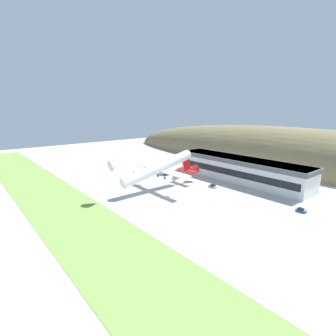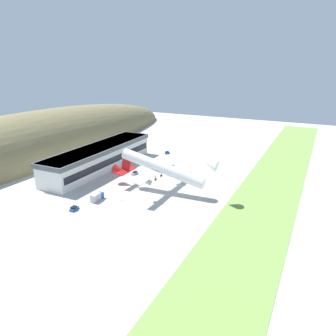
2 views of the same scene
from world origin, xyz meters
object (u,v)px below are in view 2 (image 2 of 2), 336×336
at_px(service_car_1, 167,153).
at_px(traffic_cone_1, 172,171).
at_px(service_car_0, 135,173).
at_px(traffic_cone_0, 122,200).
at_px(terminal_building, 100,156).
at_px(service_car_2, 74,208).
at_px(fuel_truck, 97,197).
at_px(cargo_airplane, 160,168).

relative_size(service_car_1, traffic_cone_1, 6.58).
height_order(service_car_0, traffic_cone_0, service_car_0).
bearing_deg(traffic_cone_0, terminal_building, 47.68).
xyz_separation_m(service_car_0, traffic_cone_1, (12.97, -15.43, -0.33)).
xyz_separation_m(service_car_2, traffic_cone_0, (15.88, -11.66, -0.41)).
bearing_deg(traffic_cone_1, service_car_1, 30.70).
xyz_separation_m(terminal_building, fuel_truck, (-35.48, -24.86, -5.47)).
relative_size(terminal_building, traffic_cone_1, 132.24).
bearing_deg(service_car_1, service_car_2, -178.12).
height_order(fuel_truck, traffic_cone_1, fuel_truck).
bearing_deg(fuel_truck, terminal_building, 35.02).
xyz_separation_m(terminal_building, service_car_1, (42.10, -19.74, -6.31)).
bearing_deg(terminal_building, cargo_airplane, -108.02).
bearing_deg(service_car_2, service_car_0, 1.15).
distance_m(cargo_airplane, service_car_2, 40.37).
bearing_deg(cargo_airplane, terminal_building, 71.98).
distance_m(service_car_1, traffic_cone_0, 74.81).
distance_m(terminal_building, traffic_cone_0, 46.92).
bearing_deg(service_car_0, cargo_airplane, -122.39).
distance_m(terminal_building, cargo_airplane, 46.33).
bearing_deg(service_car_0, service_car_1, 2.69).
distance_m(terminal_building, service_car_1, 46.93).
height_order(terminal_building, service_car_1, terminal_building).
relative_size(terminal_building, traffic_cone_0, 132.24).
distance_m(service_car_2, traffic_cone_0, 19.70).
height_order(terminal_building, cargo_airplane, cargo_airplane).
relative_size(cargo_airplane, traffic_cone_1, 88.72).
bearing_deg(cargo_airplane, service_car_2, 147.11).
relative_size(service_car_2, traffic_cone_0, 7.18).
height_order(service_car_0, traffic_cone_1, service_car_0).
relative_size(cargo_airplane, service_car_2, 12.36).
height_order(service_car_2, traffic_cone_0, service_car_2).
height_order(terminal_building, fuel_truck, terminal_building).
relative_size(traffic_cone_0, traffic_cone_1, 1.00).
distance_m(service_car_0, traffic_cone_1, 20.16).
distance_m(cargo_airplane, service_car_1, 62.16).
height_order(service_car_1, service_car_2, service_car_2).
distance_m(terminal_building, traffic_cone_1, 39.86).
bearing_deg(traffic_cone_1, terminal_building, 108.96).
relative_size(terminal_building, service_car_1, 20.10).
distance_m(service_car_0, service_car_1, 42.36).
bearing_deg(service_car_0, traffic_cone_1, -49.95).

